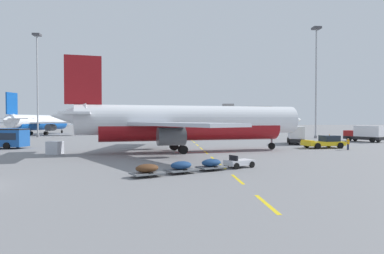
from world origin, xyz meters
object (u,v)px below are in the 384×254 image
pushback_tug (324,142)px  fuel_service_truck (365,133)px  baggage_train (197,165)px  ground_crew_worker (348,143)px  airliner_foreground (188,122)px  apron_light_mast_near (37,73)px  catering_truck (296,135)px  uld_cargo_container (55,148)px  airliner_mid_left (41,122)px  apron_light_mast_far (316,69)px

pushback_tug → fuel_service_truck: size_ratio=0.89×
baggage_train → ground_crew_worker: 29.44m
airliner_foreground → apron_light_mast_near: (-34.64, 40.19, 11.78)m
catering_truck → ground_crew_worker: 12.29m
fuel_service_truck → ground_crew_worker: fuel_service_truck is taller
uld_cargo_container → pushback_tug: bearing=9.1°
airliner_mid_left → catering_truck: (58.48, -40.21, -1.91)m
catering_truck → apron_light_mast_far: apron_light_mast_far is taller
airliner_foreground → ground_crew_worker: (22.81, 0.88, -2.99)m
airliner_mid_left → ground_crew_worker: bearing=-40.3°
airliner_foreground → airliner_mid_left: (-38.60, 53.01, -0.39)m
airliner_mid_left → baggage_train: size_ratio=2.86×
airliner_mid_left → apron_light_mast_far: size_ratio=1.23×
airliner_foreground → uld_cargo_container: (-16.89, -1.83, -3.15)m
airliner_foreground → apron_light_mast_near: apron_light_mast_near is taller
airliner_foreground → apron_light_mast_far: bearing=43.5°
airliner_foreground → catering_truck: size_ratio=4.68×
airliner_mid_left → catering_truck: bearing=-34.5°
airliner_mid_left → ground_crew_worker: (61.41, -52.13, -2.60)m
fuel_service_truck → uld_cargo_container: (-52.32, -19.23, -0.85)m
fuel_service_truck → apron_light_mast_far: size_ratio=0.28×
fuel_service_truck → apron_light_mast_near: apron_light_mast_near is taller
catering_truck → apron_light_mast_far: size_ratio=0.29×
airliner_mid_left → fuel_service_truck: (74.03, -35.61, -1.91)m
pushback_tug → uld_cargo_container: size_ratio=3.34×
fuel_service_truck → apron_light_mast_near: (-70.07, 22.79, 14.09)m
airliner_mid_left → catering_truck: 71.00m
pushback_tug → catering_truck: size_ratio=0.86×
pushback_tug → ground_crew_worker: 3.84m
catering_truck → ground_crew_worker: size_ratio=4.40×
catering_truck → apron_light_mast_near: apron_light_mast_near is taller
apron_light_mast_far → airliner_foreground: bearing=-136.5°
airliner_mid_left → uld_cargo_container: airliner_mid_left is taller
airliner_mid_left → uld_cargo_container: bearing=-68.4°
baggage_train → airliner_foreground: bearing=88.7°
apron_light_mast_far → ground_crew_worker: bearing=-106.3°
catering_truck → apron_light_mast_far: (11.32, 16.85, 14.13)m
catering_truck → uld_cargo_container: catering_truck is taller
apron_light_mast_near → apron_light_mast_far: (65.84, -10.55, 0.05)m
airliner_foreground → baggage_train: airliner_foreground is taller
pushback_tug → apron_light_mast_near: size_ratio=0.25×
fuel_service_truck → apron_light_mast_near: size_ratio=0.28×
airliner_mid_left → pushback_tug: bearing=-39.3°
airliner_foreground → uld_cargo_container: 17.28m
catering_truck → baggage_train: 36.25m
catering_truck → uld_cargo_container: 39.57m
airliner_mid_left → ground_crew_worker: airliner_mid_left is taller
uld_cargo_container → airliner_foreground: bearing=6.2°
airliner_mid_left → fuel_service_truck: bearing=-25.7°
airliner_mid_left → apron_light_mast_near: apron_light_mast_near is taller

